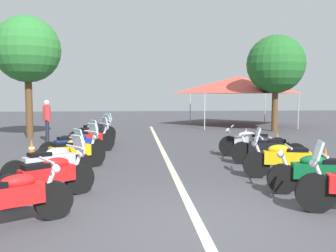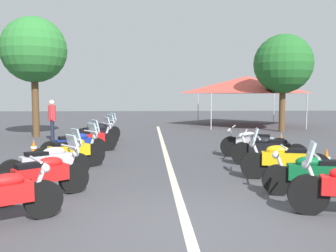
# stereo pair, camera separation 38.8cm
# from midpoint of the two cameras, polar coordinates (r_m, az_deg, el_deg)

# --- Properties ---
(ground_plane) EXTENTS (80.00, 80.00, 0.00)m
(ground_plane) POSITION_cam_midpoint_polar(r_m,az_deg,el_deg) (5.70, 5.04, -15.58)
(ground_plane) COLOR #424247
(lane_centre_stripe) EXTENTS (23.24, 0.16, 0.01)m
(lane_centre_stripe) POSITION_cam_midpoint_polar(r_m,az_deg,el_deg) (11.52, 0.81, -5.06)
(lane_centre_stripe) COLOR beige
(lane_centre_stripe) RESTS_ON ground_plane
(motorcycle_left_row_1) EXTENTS (1.33, 1.63, 1.19)m
(motorcycle_left_row_1) POSITION_cam_midpoint_polar(r_m,az_deg,el_deg) (7.38, -17.49, -7.32)
(motorcycle_left_row_1) COLOR black
(motorcycle_left_row_1) RESTS_ON ground_plane
(motorcycle_left_row_2) EXTENTS (1.33, 1.80, 1.19)m
(motorcycle_left_row_2) POSITION_cam_midpoint_polar(r_m,az_deg,el_deg) (8.79, -16.98, -5.39)
(motorcycle_left_row_2) COLOR black
(motorcycle_left_row_2) RESTS_ON ground_plane
(motorcycle_left_row_3) EXTENTS (1.40, 1.75, 1.22)m
(motorcycle_left_row_3) POSITION_cam_midpoint_polar(r_m,az_deg,el_deg) (10.07, -13.87, -3.94)
(motorcycle_left_row_3) COLOR black
(motorcycle_left_row_3) RESTS_ON ground_plane
(motorcycle_left_row_4) EXTENTS (1.24, 1.84, 1.20)m
(motorcycle_left_row_4) POSITION_cam_midpoint_polar(r_m,az_deg,el_deg) (11.61, -13.32, -2.82)
(motorcycle_left_row_4) COLOR black
(motorcycle_left_row_4) RESTS_ON ground_plane
(motorcycle_left_row_5) EXTENTS (1.14, 1.89, 1.21)m
(motorcycle_left_row_5) POSITION_cam_midpoint_polar(r_m,az_deg,el_deg) (12.95, -11.30, -1.98)
(motorcycle_left_row_5) COLOR black
(motorcycle_left_row_5) RESTS_ON ground_plane
(motorcycle_left_row_6) EXTENTS (1.37, 1.71, 1.21)m
(motorcycle_left_row_6) POSITION_cam_midpoint_polar(r_m,az_deg,el_deg) (14.40, -10.34, -1.27)
(motorcycle_left_row_6) COLOR black
(motorcycle_left_row_6) RESTS_ON ground_plane
(motorcycle_left_row_7) EXTENTS (1.48, 1.72, 1.20)m
(motorcycle_left_row_7) POSITION_cam_midpoint_polar(r_m,az_deg,el_deg) (15.80, -9.93, -0.75)
(motorcycle_left_row_7) COLOR black
(motorcycle_left_row_7) RESTS_ON ground_plane
(motorcycle_right_row_1) EXTENTS (0.81, 2.13, 0.98)m
(motorcycle_right_row_1) POSITION_cam_midpoint_polar(r_m,az_deg,el_deg) (7.84, 23.52, -6.87)
(motorcycle_right_row_1) COLOR black
(motorcycle_right_row_1) RESTS_ON ground_plane
(motorcycle_right_row_2) EXTENTS (0.80, 2.05, 1.21)m
(motorcycle_right_row_2) POSITION_cam_midpoint_polar(r_m,az_deg,el_deg) (9.09, 18.75, -5.02)
(motorcycle_right_row_2) COLOR black
(motorcycle_right_row_2) RESTS_ON ground_plane
(motorcycle_right_row_3) EXTENTS (0.92, 2.06, 1.00)m
(motorcycle_right_row_3) POSITION_cam_midpoint_polar(r_m,az_deg,el_deg) (10.70, 16.36, -3.54)
(motorcycle_right_row_3) COLOR black
(motorcycle_right_row_3) RESTS_ON ground_plane
(motorcycle_right_row_4) EXTENTS (0.99, 2.08, 1.01)m
(motorcycle_right_row_4) POSITION_cam_midpoint_polar(r_m,az_deg,el_deg) (11.93, 14.14, -2.62)
(motorcycle_right_row_4) COLOR black
(motorcycle_right_row_4) RESTS_ON ground_plane
(traffic_cone_0) EXTENTS (0.36, 0.36, 0.61)m
(traffic_cone_0) POSITION_cam_midpoint_polar(r_m,az_deg,el_deg) (13.98, 17.96, -2.34)
(traffic_cone_0) COLOR orange
(traffic_cone_0) RESTS_ON ground_plane
(traffic_cone_1) EXTENTS (0.36, 0.36, 0.61)m
(traffic_cone_1) POSITION_cam_midpoint_polar(r_m,az_deg,el_deg) (12.21, -19.29, -3.39)
(traffic_cone_1) COLOR orange
(traffic_cone_1) RESTS_ON ground_plane
(traffic_cone_2) EXTENTS (0.36, 0.36, 0.61)m
(traffic_cone_2) POSITION_cam_midpoint_polar(r_m,az_deg,el_deg) (10.52, 24.38, -4.85)
(traffic_cone_2) COLOR orange
(traffic_cone_2) RESTS_ON ground_plane
(bystander_0) EXTENTS (0.53, 0.32, 1.77)m
(bystander_0) POSITION_cam_midpoint_polar(r_m,az_deg,el_deg) (16.43, -16.95, 1.37)
(bystander_0) COLOR #1E2338
(bystander_0) RESTS_ON ground_plane
(roadside_tree_0) EXTENTS (3.14, 3.14, 5.23)m
(roadside_tree_0) POSITION_cam_midpoint_polar(r_m,az_deg,el_deg) (20.88, 18.01, 9.15)
(roadside_tree_0) COLOR brown
(roadside_tree_0) RESTS_ON ground_plane
(roadside_tree_1) EXTENTS (3.02, 3.02, 5.58)m
(roadside_tree_1) POSITION_cam_midpoint_polar(r_m,az_deg,el_deg) (18.31, -19.58, 11.04)
(roadside_tree_1) COLOR brown
(roadside_tree_1) RESTS_ON ground_plane
(event_tent) EXTENTS (6.18, 6.18, 3.20)m
(event_tent) POSITION_cam_midpoint_polar(r_m,az_deg,el_deg) (24.31, 12.62, 6.31)
(event_tent) COLOR #E54C3F
(event_tent) RESTS_ON ground_plane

